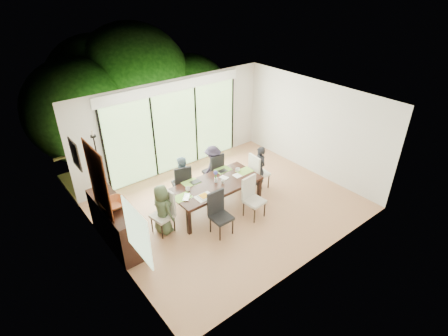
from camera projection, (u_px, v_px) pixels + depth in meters
floor at (230, 206)px, 8.87m from camera, size 6.00×5.00×0.01m
ceiling at (231, 104)px, 7.52m from camera, size 6.00×5.00×0.01m
wall_back at (174, 126)px, 9.89m from camera, size 6.00×0.02×2.70m
wall_front at (316, 210)px, 6.49m from camera, size 6.00×0.02×2.70m
wall_left at (107, 207)px, 6.57m from camera, size 0.02×5.00×2.70m
wall_right at (313, 127)px, 9.82m from camera, size 0.02×5.00×2.70m
glass_doors at (176, 132)px, 9.94m from camera, size 4.20×0.02×2.30m
blinds_header at (172, 87)px, 9.29m from camera, size 4.40×0.06×0.28m
mullion_a at (104, 153)px, 8.80m from camera, size 0.05×0.04×2.30m
mullion_b at (154, 138)px, 9.56m from camera, size 0.05×0.04×2.30m
mullion_c at (196, 126)px, 10.31m from camera, size 0.05×0.04×2.30m
mullion_d at (232, 115)px, 11.07m from camera, size 0.05×0.04×2.30m
side_window at (137, 233)px, 5.70m from camera, size 0.02×0.90×1.00m
deck at (163, 158)px, 11.20m from camera, size 6.00×1.80×0.10m
rail_top at (149, 133)px, 11.44m from camera, size 6.00×0.08×0.06m
foliage_left at (78, 111)px, 10.70m from camera, size 3.20×3.20×3.20m
foliage_mid at (134, 82)px, 12.12m from camera, size 4.00×4.00×4.00m
foliage_right at (190, 93)px, 12.82m from camera, size 2.80×2.80×2.80m
foliage_far at (99, 88)px, 12.14m from camera, size 3.60×3.60×3.60m
table_top at (215, 184)px, 8.49m from camera, size 2.26×1.03×0.06m
table_apron at (216, 187)px, 8.53m from camera, size 2.07×0.85×0.09m
table_leg_fl at (189, 222)px, 7.79m from camera, size 0.08×0.08×0.65m
table_leg_fr at (259, 189)px, 8.96m from camera, size 0.08×0.08×0.65m
table_leg_bl at (169, 204)px, 8.38m from camera, size 0.08×0.08×0.65m
table_leg_br at (237, 175)px, 9.54m from camera, size 0.08×0.08×0.65m
chair_left_end at (162, 213)px, 7.76m from camera, size 0.50×0.50×1.03m
chair_right_end at (260, 171)px, 9.38m from camera, size 0.46×0.46×1.03m
chair_far_left at (181, 182)px, 8.90m from camera, size 0.53×0.53×1.03m
chair_far_right at (213, 169)px, 9.44m from camera, size 0.44×0.44×1.03m
chair_near_left at (221, 215)px, 7.71m from camera, size 0.44×0.44×1.03m
chair_near_right at (255, 198)px, 8.25m from camera, size 0.47×0.47×1.03m
person_left_end at (162, 209)px, 7.73m from camera, size 0.44×0.61×1.21m
person_right_end at (259, 168)px, 9.33m from camera, size 0.46×0.62×1.21m
person_far_left at (182, 179)px, 8.85m from camera, size 0.62×0.45×1.21m
person_far_right at (213, 167)px, 9.39m from camera, size 0.63×0.48×1.21m
placemat_left at (182, 197)px, 7.96m from camera, size 0.41×0.30×0.01m
placemat_right at (245, 171)px, 8.99m from camera, size 0.41×0.30×0.01m
placemat_far_l at (191, 183)px, 8.50m from camera, size 0.41×0.30×0.01m
placemat_far_r at (223, 170)px, 9.04m from camera, size 0.41×0.30×0.01m
placemat_paper at (204, 197)px, 7.97m from camera, size 0.41×0.30×0.01m
tablet_far_l at (195, 182)px, 8.52m from camera, size 0.24×0.17×0.01m
tablet_far_r at (223, 171)px, 8.98m from camera, size 0.23×0.16×0.01m
papers at (239, 175)px, 8.82m from camera, size 0.28×0.21×0.00m
platter_base at (204, 196)px, 7.97m from camera, size 0.24×0.24×0.02m
platter_snacks at (204, 196)px, 7.96m from camera, size 0.19×0.19×0.01m
vase at (216, 180)px, 8.51m from camera, size 0.08×0.08×0.11m
hyacinth_stems at (216, 176)px, 8.45m from camera, size 0.04×0.04×0.15m
hyacinth_blooms at (216, 173)px, 8.41m from camera, size 0.10×0.10×0.10m
laptop at (188, 197)px, 7.94m from camera, size 0.36×0.36×0.02m
cup_a at (188, 189)px, 8.18m from camera, size 0.16×0.16×0.09m
cup_b at (223, 182)px, 8.47m from camera, size 0.13×0.13×0.09m
cup_c at (238, 170)px, 8.95m from camera, size 0.16×0.16×0.09m
book at (222, 179)px, 8.64m from camera, size 0.20×0.24×0.02m
sideboard at (116, 224)px, 7.46m from camera, size 0.50×1.79×1.01m
bowl at (114, 204)px, 7.11m from camera, size 0.53×0.53×0.13m
candlestick_base at (105, 196)px, 7.44m from camera, size 0.11×0.11×0.04m
candlestick_shaft at (99, 167)px, 7.09m from camera, size 0.03×0.03×1.40m
candlestick_pan at (93, 136)px, 6.74m from camera, size 0.11×0.11×0.03m
candle at (92, 133)px, 6.71m from camera, size 0.04×0.04×0.11m
tapestry at (98, 181)px, 6.69m from camera, size 0.02×1.00×1.50m
art_frame at (75, 154)px, 7.54m from camera, size 0.03×0.55×0.65m
art_canvas at (76, 154)px, 7.55m from camera, size 0.01×0.45×0.55m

